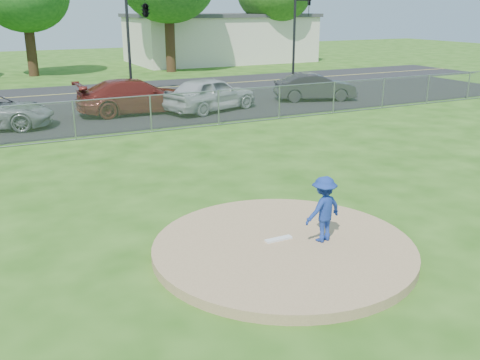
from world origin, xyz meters
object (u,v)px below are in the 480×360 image
object	(u,v)px
traffic_signal_center	(144,12)
parked_car_pearl	(211,94)
commercial_building	(220,38)
parked_car_darkred	(136,96)
parked_car_charcoal	(315,87)
pitcher	(324,209)
traffic_signal_right	(297,31)

from	to	relation	value
traffic_signal_center	parked_car_pearl	world-z (taller)	traffic_signal_center
parked_car_pearl	traffic_signal_center	bearing A→B (deg)	-10.01
commercial_building	traffic_signal_center	world-z (taller)	traffic_signal_center
traffic_signal_center	parked_car_darkred	size ratio (longest dim) A/B	1.00
commercial_building	traffic_signal_center	bearing A→B (deg)	-126.94
commercial_building	parked_car_charcoal	distance (m)	22.90
parked_car_darkred	parked_car_pearl	world-z (taller)	parked_car_pearl
parked_car_pearl	parked_car_charcoal	world-z (taller)	parked_car_pearl
commercial_building	pitcher	size ratio (longest dim) A/B	11.80
commercial_building	traffic_signal_center	size ratio (longest dim) A/B	2.93
commercial_building	parked_car_darkred	size ratio (longest dim) A/B	2.94
parked_car_darkred	parked_car_charcoal	size ratio (longest dim) A/B	1.29
traffic_signal_right	traffic_signal_center	bearing A→B (deg)	-180.00
commercial_building	parked_car_charcoal	size ratio (longest dim) A/B	3.79
traffic_signal_center	parked_car_charcoal	world-z (taller)	traffic_signal_center
traffic_signal_right	parked_car_charcoal	size ratio (longest dim) A/B	1.29
parked_car_darkred	parked_car_charcoal	bearing A→B (deg)	-93.78
parked_car_pearl	parked_car_charcoal	xyz separation A→B (m)	(6.34, 0.36, -0.11)
pitcher	traffic_signal_right	bearing A→B (deg)	-131.84
commercial_building	parked_car_darkred	world-z (taller)	commercial_building
parked_car_charcoal	traffic_signal_center	bearing A→B (deg)	68.00
pitcher	parked_car_pearl	xyz separation A→B (m)	(4.26, 15.47, -0.06)
traffic_signal_right	commercial_building	bearing A→B (deg)	83.71
commercial_building	traffic_signal_right	distance (m)	16.14
traffic_signal_center	parked_car_charcoal	bearing A→B (deg)	-40.66
parked_car_darkred	parked_car_pearl	distance (m)	3.58
traffic_signal_center	commercial_building	bearing A→B (deg)	53.06
parked_car_darkred	pitcher	bearing A→B (deg)	177.46
parked_car_darkred	parked_car_pearl	size ratio (longest dim) A/B	1.15
commercial_building	traffic_signal_right	bearing A→B (deg)	-96.29
parked_car_pearl	pitcher	bearing A→B (deg)	145.37
traffic_signal_right	pitcher	world-z (taller)	traffic_signal_right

